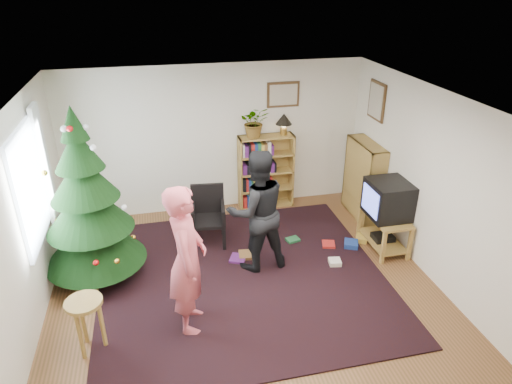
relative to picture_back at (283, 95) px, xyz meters
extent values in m
plane|color=brown|center=(-1.15, -2.48, -1.95)|extent=(5.00, 5.00, 0.00)
plane|color=white|center=(-1.15, -2.48, 0.55)|extent=(5.00, 5.00, 0.00)
cube|color=silver|center=(-1.15, 0.02, -0.70)|extent=(5.00, 0.02, 2.50)
cube|color=silver|center=(-1.15, -4.97, -0.70)|extent=(5.00, 0.02, 2.50)
cube|color=silver|center=(-3.65, -2.48, -0.70)|extent=(0.02, 5.00, 2.50)
cube|color=silver|center=(1.35, -2.48, -0.70)|extent=(0.02, 5.00, 2.50)
cube|color=black|center=(-1.15, -2.17, -1.94)|extent=(3.80, 3.60, 0.02)
cube|color=silver|center=(-3.62, -1.88, -0.45)|extent=(0.04, 1.20, 1.40)
cube|color=silver|center=(-3.58, -1.18, -0.45)|extent=(0.06, 0.35, 1.60)
cube|color=#4C3319|center=(0.00, 0.00, 0.00)|extent=(0.55, 0.03, 0.42)
cube|color=beige|center=(0.00, 0.00, 0.00)|extent=(0.47, 0.01, 0.34)
cube|color=#4C3319|center=(1.33, -0.73, 0.00)|extent=(0.03, 0.50, 0.60)
cube|color=beige|center=(1.33, -0.73, 0.00)|extent=(0.01, 0.42, 0.52)
cylinder|color=#3F2816|center=(-3.06, -1.67, -1.82)|extent=(0.13, 0.13, 0.26)
cone|color=black|center=(-3.06, -1.67, -1.32)|extent=(1.32, 1.32, 0.75)
cone|color=black|center=(-3.06, -1.67, -0.87)|extent=(1.11, 1.11, 0.66)
cone|color=black|center=(-3.06, -1.67, -0.46)|extent=(0.85, 0.85, 0.59)
cone|color=black|center=(-3.06, -1.67, -0.10)|extent=(0.60, 0.60, 0.51)
cone|color=black|center=(-3.06, -1.67, 0.23)|extent=(0.34, 0.34, 0.43)
cube|color=olive|center=(-0.32, -0.14, -1.30)|extent=(0.95, 0.30, 1.30)
cube|color=olive|center=(-0.32, -0.14, -0.66)|extent=(0.95, 0.30, 0.03)
cube|color=olive|center=(1.19, -0.84, -1.30)|extent=(0.30, 0.95, 1.30)
cube|color=olive|center=(1.19, -0.84, -0.66)|extent=(0.30, 0.95, 0.03)
cube|color=olive|center=(1.07, -1.89, -1.42)|extent=(0.47, 0.85, 0.04)
cube|color=olive|center=(0.86, -2.28, -1.69)|extent=(0.05, 0.05, 0.51)
cube|color=olive|center=(1.28, -2.28, -1.69)|extent=(0.05, 0.05, 0.51)
cube|color=olive|center=(0.86, -1.49, -1.69)|extent=(0.05, 0.05, 0.51)
cube|color=olive|center=(1.28, -1.49, -1.69)|extent=(0.05, 0.05, 0.51)
cube|color=olive|center=(1.07, -1.89, -1.83)|extent=(0.43, 0.81, 0.03)
cube|color=black|center=(1.07, -1.89, -1.77)|extent=(0.30, 0.25, 0.08)
cube|color=black|center=(1.07, -1.89, -1.13)|extent=(0.56, 0.61, 0.53)
cube|color=#5163DD|center=(0.79, -1.89, -1.13)|extent=(0.01, 0.48, 0.38)
cube|color=black|center=(-1.47, -1.19, -1.54)|extent=(0.55, 0.55, 0.05)
cube|color=black|center=(-1.47, -0.97, -1.29)|extent=(0.50, 0.10, 0.50)
cube|color=black|center=(-1.69, -1.41, -1.75)|extent=(0.06, 0.06, 0.41)
cube|color=black|center=(-1.25, -1.41, -1.75)|extent=(0.06, 0.06, 0.41)
cube|color=black|center=(-1.69, -0.98, -1.75)|extent=(0.06, 0.06, 0.41)
cube|color=black|center=(-1.25, -0.98, -1.75)|extent=(0.06, 0.06, 0.41)
cylinder|color=olive|center=(-3.04, -3.07, -1.31)|extent=(0.40, 0.40, 0.04)
cylinder|color=olive|center=(-2.89, -3.07, -1.64)|extent=(0.05, 0.05, 0.62)
cylinder|color=olive|center=(-3.11, -2.94, -1.64)|extent=(0.05, 0.05, 0.62)
cylinder|color=olive|center=(-3.11, -3.19, -1.64)|extent=(0.05, 0.05, 0.62)
imported|color=#BC4B55|center=(-1.91, -2.91, -1.05)|extent=(0.52, 0.71, 1.81)
imported|color=black|center=(-0.89, -1.92, -1.08)|extent=(0.92, 0.76, 1.75)
imported|color=gray|center=(-0.52, -0.14, -0.39)|extent=(0.50, 0.44, 0.52)
cylinder|color=#A57F33|center=(-0.02, -0.14, -0.59)|extent=(0.11, 0.11, 0.11)
sphere|color=#FFD88C|center=(-0.02, -0.14, -0.47)|extent=(0.11, 0.11, 0.11)
cone|color=black|center=(-0.02, -0.14, -0.37)|extent=(0.28, 0.28, 0.18)
cube|color=#A51E19|center=(0.29, -1.69, -1.91)|extent=(0.20, 0.20, 0.08)
cube|color=navy|center=(0.61, -1.79, -1.91)|extent=(0.20, 0.20, 0.08)
cube|color=#1E592D|center=(-0.21, -1.44, -1.91)|extent=(0.20, 0.20, 0.08)
cube|color=gold|center=(0.85, -1.64, -1.91)|extent=(0.20, 0.20, 0.08)
cube|color=brown|center=(-1.01, -1.70, -1.91)|extent=(0.20, 0.20, 0.08)
cube|color=beige|center=(0.19, -2.17, -1.91)|extent=(0.20, 0.20, 0.08)
cube|color=#4C1959|center=(-1.13, -1.75, -1.91)|extent=(0.20, 0.20, 0.08)
camera|label=1|loc=(-2.11, -7.19, 1.83)|focal=32.00mm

